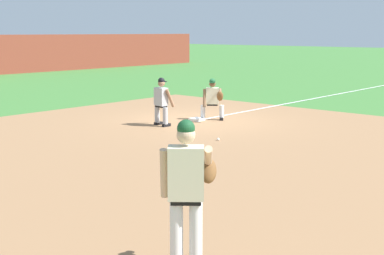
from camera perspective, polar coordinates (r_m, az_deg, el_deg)
ground_plane at (r=17.05m, az=0.52°, el=0.72°), size 160.00×160.00×0.00m
infield_dirt_patch at (r=11.63m, az=0.22°, el=-3.75°), size 18.00×18.00×0.01m
foul_line_stripe at (r=24.28m, az=14.22°, el=3.27°), size 17.51×0.10×0.00m
first_base_bag at (r=17.04m, az=0.52°, el=0.87°), size 0.38×0.38×0.09m
baseball at (r=13.95m, az=2.81°, el=-1.27°), size 0.07×0.07×0.07m
pitcher at (r=6.06m, az=-0.47°, el=-6.61°), size 0.85×0.56×1.86m
first_baseman at (r=17.06m, az=2.24°, el=3.20°), size 0.78×1.07×1.34m
baserunner at (r=16.04m, az=-3.27°, el=2.97°), size 0.49×0.63×1.46m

